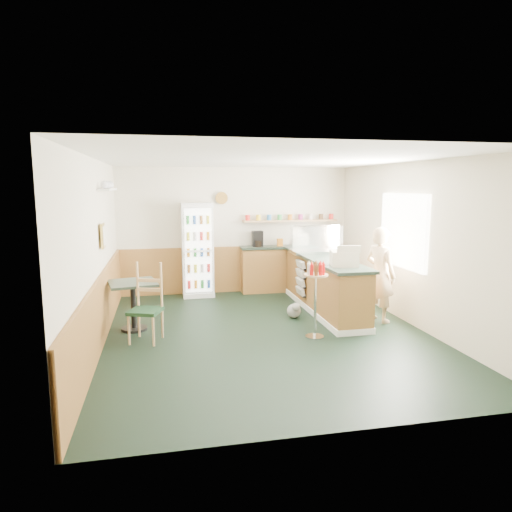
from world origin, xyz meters
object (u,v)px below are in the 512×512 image
object	(u,v)px
cash_register	(344,258)
drinks_fridge	(198,250)
shopkeeper	(380,275)
display_case	(316,240)
cafe_table	(133,296)
condiment_stand	(316,287)
cafe_chair	(145,300)

from	to	relation	value
cash_register	drinks_fridge	bearing A→B (deg)	143.98
cash_register	shopkeeper	size ratio (longest dim) A/B	0.27
display_case	shopkeeper	xyz separation A→B (m)	(0.70, -1.32, -0.46)
display_case	cafe_table	distance (m)	3.61
shopkeeper	cafe_table	world-z (taller)	shopkeeper
cash_register	cafe_table	world-z (taller)	cash_register
cash_register	condiment_stand	distance (m)	0.90
drinks_fridge	condiment_stand	distance (m)	3.45
display_case	cafe_chair	xyz separation A→B (m)	(-3.19, -1.49, -0.67)
shopkeeper	condiment_stand	bearing A→B (deg)	90.63
drinks_fridge	shopkeeper	xyz separation A→B (m)	(2.90, -2.48, -0.16)
cash_register	cafe_table	distance (m)	3.47
drinks_fridge	condiment_stand	bearing A→B (deg)	-63.43
shopkeeper	condiment_stand	xyz separation A→B (m)	(-1.36, -0.59, -0.02)
cash_register	cafe_table	size ratio (longest dim) A/B	0.52
condiment_stand	cafe_chair	xyz separation A→B (m)	(-2.54, 0.43, -0.18)
cafe_table	display_case	bearing A→B (deg)	16.07
display_case	cafe_chair	size ratio (longest dim) A/B	0.81
display_case	drinks_fridge	bearing A→B (deg)	152.14
display_case	condiment_stand	distance (m)	2.08
cash_register	shopkeeper	xyz separation A→B (m)	(0.70, 0.08, -0.32)
shopkeeper	condiment_stand	distance (m)	1.48
display_case	cafe_chair	distance (m)	3.58
cafe_table	cash_register	bearing A→B (deg)	-7.05
drinks_fridge	cafe_table	world-z (taller)	drinks_fridge
display_case	cafe_chair	world-z (taller)	display_case
cash_register	cafe_chair	distance (m)	3.24
condiment_stand	cafe_chair	bearing A→B (deg)	170.41
condiment_stand	cafe_chair	distance (m)	2.58
cafe_table	cafe_chair	xyz separation A→B (m)	(0.21, -0.51, 0.05)
drinks_fridge	cash_register	xyz separation A→B (m)	(2.20, -2.56, 0.15)
shopkeeper	cash_register	bearing A→B (deg)	73.35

